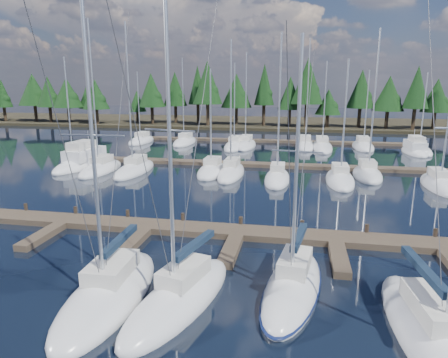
% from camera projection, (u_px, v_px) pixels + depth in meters
% --- Properties ---
extents(ground, '(260.00, 260.00, 0.00)m').
position_uv_depth(ground, '(258.00, 188.00, 37.13)').
color(ground, black).
rests_on(ground, ground).
extents(far_shore, '(220.00, 30.00, 0.60)m').
position_uv_depth(far_shore, '(284.00, 123.00, 94.38)').
color(far_shore, black).
rests_on(far_shore, ground).
extents(main_dock, '(44.00, 6.13, 0.90)m').
position_uv_depth(main_dock, '(237.00, 236.00, 25.00)').
color(main_dock, '#4A3D2E').
rests_on(main_dock, ground).
extents(back_docks, '(50.00, 21.80, 0.40)m').
position_uv_depth(back_docks, '(272.00, 152.00, 55.79)').
color(back_docks, '#4A3D2E').
rests_on(back_docks, ground).
extents(front_sailboat_2, '(3.33, 8.86, 13.62)m').
position_uv_depth(front_sailboat_2, '(109.00, 293.00, 18.00)').
color(front_sailboat_2, silver).
rests_on(front_sailboat_2, ground).
extents(front_sailboat_3, '(4.44, 8.63, 14.05)m').
position_uv_depth(front_sailboat_3, '(180.00, 297.00, 17.63)').
color(front_sailboat_3, silver).
rests_on(front_sailboat_3, ground).
extents(front_sailboat_4, '(3.66, 8.56, 12.23)m').
position_uv_depth(front_sailboat_4, '(293.00, 286.00, 18.59)').
color(front_sailboat_4, silver).
rests_on(front_sailboat_4, ground).
extents(front_sailboat_5, '(3.66, 10.20, 14.78)m').
position_uv_depth(front_sailboat_5, '(436.00, 338.00, 14.80)').
color(front_sailboat_5, silver).
rests_on(front_sailboat_5, ground).
extents(back_sailboat_rows, '(45.58, 31.52, 16.70)m').
position_uv_depth(back_sailboat_rows, '(267.00, 157.00, 51.49)').
color(back_sailboat_rows, silver).
rests_on(back_sailboat_rows, ground).
extents(motor_yacht_left, '(4.08, 10.06, 4.92)m').
position_uv_depth(motor_yacht_left, '(85.00, 161.00, 47.01)').
color(motor_yacht_left, silver).
rests_on(motor_yacht_left, ground).
extents(motor_yacht_right, '(2.93, 8.17, 4.04)m').
position_uv_depth(motor_yacht_right, '(414.00, 150.00, 55.54)').
color(motor_yacht_right, silver).
rests_on(motor_yacht_right, ground).
extents(tree_line, '(184.75, 11.49, 14.02)m').
position_uv_depth(tree_line, '(283.00, 93.00, 83.26)').
color(tree_line, black).
rests_on(tree_line, far_shore).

